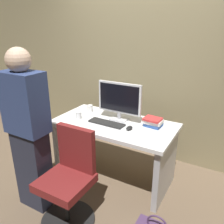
{
  "coord_description": "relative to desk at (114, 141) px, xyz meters",
  "views": [
    {
      "loc": [
        1.19,
        -2.15,
        1.81
      ],
      "look_at": [
        0.0,
        -0.05,
        0.89
      ],
      "focal_mm": 36.96,
      "sensor_mm": 36.0,
      "label": 1
    }
  ],
  "objects": [
    {
      "name": "office_chair",
      "position": [
        -0.04,
        -0.79,
        -0.08
      ],
      "size": [
        0.52,
        0.52,
        0.94
      ],
      "color": "black",
      "rests_on": "ground"
    },
    {
      "name": "ground_plane",
      "position": [
        0.0,
        0.0,
        -0.51
      ],
      "size": [
        9.0,
        9.0,
        0.0
      ],
      "primitive_type": "plane",
      "color": "brown"
    },
    {
      "name": "person_at_desk",
      "position": [
        -0.49,
        -0.81,
        0.33
      ],
      "size": [
        0.4,
        0.24,
        1.64
      ],
      "color": "#262838",
      "rests_on": "ground"
    },
    {
      "name": "book_stack",
      "position": [
        0.43,
        0.13,
        0.28
      ],
      "size": [
        0.2,
        0.18,
        0.1
      ],
      "color": "#3359A5",
      "rests_on": "desk"
    },
    {
      "name": "wall_back",
      "position": [
        0.0,
        0.82,
        0.99
      ],
      "size": [
        6.4,
        0.1,
        3.0
      ],
      "primitive_type": "cube",
      "color": "#8C7F5B",
      "rests_on": "ground"
    },
    {
      "name": "desk",
      "position": [
        0.0,
        0.0,
        0.0
      ],
      "size": [
        1.41,
        0.74,
        0.74
      ],
      "color": "white",
      "rests_on": "ground"
    },
    {
      "name": "mouse",
      "position": [
        0.23,
        -0.08,
        0.25
      ],
      "size": [
        0.06,
        0.1,
        0.03
      ],
      "primitive_type": "ellipsoid",
      "color": "black",
      "rests_on": "desk"
    },
    {
      "name": "cup_near_keyboard",
      "position": [
        -0.43,
        -0.1,
        0.28
      ],
      "size": [
        0.07,
        0.07,
        0.09
      ],
      "primitive_type": "cylinder",
      "color": "silver",
      "rests_on": "desk"
    },
    {
      "name": "monitor",
      "position": [
        0.01,
        0.1,
        0.49
      ],
      "size": [
        0.54,
        0.14,
        0.46
      ],
      "color": "silver",
      "rests_on": "desk"
    },
    {
      "name": "keyboard",
      "position": [
        -0.06,
        -0.07,
        0.24
      ],
      "size": [
        0.43,
        0.14,
        0.02
      ],
      "primitive_type": "cube",
      "rotation": [
        0.0,
        0.0,
        -0.03
      ],
      "color": "#262626",
      "rests_on": "desk"
    },
    {
      "name": "cup_by_monitor",
      "position": [
        -0.45,
        0.17,
        0.28
      ],
      "size": [
        0.07,
        0.07,
        0.09
      ],
      "primitive_type": "cylinder",
      "color": "silver",
      "rests_on": "desk"
    }
  ]
}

